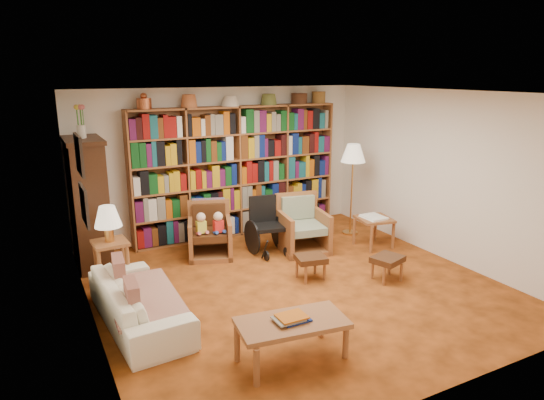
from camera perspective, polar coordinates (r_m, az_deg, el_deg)
floor at (r=6.52m, az=2.78°, el=-10.03°), size 5.00×5.00×0.00m
ceiling at (r=5.92m, az=3.09°, el=12.49°), size 5.00×5.00×0.00m
wall_back at (r=8.31m, az=-5.82°, el=4.43°), size 5.00×0.00×5.00m
wall_front at (r=4.24m, az=20.34°, el=-6.73°), size 5.00×0.00×5.00m
wall_left at (r=5.34m, az=-20.95°, el=-2.40°), size 0.00×5.00×5.00m
wall_right at (r=7.65m, az=19.35°, el=2.76°), size 0.00×5.00×5.00m
bookshelf at (r=8.24m, az=-4.07°, el=3.82°), size 3.60×0.30×2.42m
curio_cabinet at (r=7.36m, az=-20.78°, el=-0.19°), size 0.50×0.95×2.40m
framed_pictures at (r=5.54m, az=-21.47°, el=2.17°), size 0.03×0.52×0.97m
sofa at (r=5.71m, az=-15.40°, el=-11.44°), size 1.86×0.83×0.53m
sofa_throw at (r=5.70m, az=-14.93°, el=-11.05°), size 0.77×1.39×0.04m
cushion_left at (r=5.93m, az=-17.51°, el=-8.63°), size 0.17×0.41×0.40m
cushion_right at (r=5.30m, az=-16.11°, el=-11.42°), size 0.15×0.39×0.38m
side_table_lamp at (r=6.58m, az=-18.41°, el=-6.04°), size 0.44×0.44×0.65m
table_lamp at (r=6.43m, az=-18.76°, el=-1.98°), size 0.34×0.34×0.47m
armchair_leather at (r=7.52m, az=-7.53°, el=-3.89°), size 0.86×0.86×0.83m
armchair_sage at (r=7.69m, az=3.34°, el=-3.41°), size 0.82×0.84×0.88m
wheelchair at (r=7.55m, az=-0.69°, el=-3.22°), size 0.50×0.71×0.88m
floor_lamp at (r=8.29m, az=9.53°, el=5.03°), size 0.42×0.42×1.57m
side_table_papers at (r=7.93m, az=11.92°, el=-2.56°), size 0.60×0.60×0.51m
footstool_a at (r=6.63m, az=4.59°, el=-7.07°), size 0.45×0.41×0.33m
footstool_b at (r=6.76m, az=13.43°, el=-6.97°), size 0.49×0.45×0.34m
coffee_table at (r=4.84m, az=2.36°, el=-14.51°), size 1.12×0.67×0.47m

